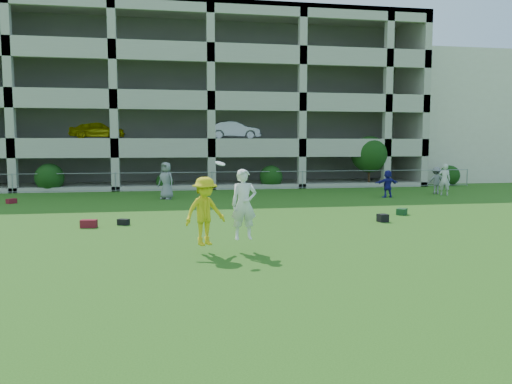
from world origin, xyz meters
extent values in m
plane|color=#235114|center=(0.00, 0.00, 0.00)|extent=(100.00, 100.00, 0.00)
cube|color=beige|center=(23.00, 28.00, 5.00)|extent=(16.00, 14.00, 10.00)
imported|color=gray|center=(-2.89, 14.16, 0.99)|extent=(1.15, 1.10, 1.99)
imported|color=navy|center=(9.20, 12.91, 0.76)|extent=(1.44, 0.60, 1.51)
imported|color=silver|center=(12.92, 13.42, 0.91)|extent=(0.78, 0.66, 1.81)
imported|color=slate|center=(12.87, 14.23, 0.79)|extent=(1.12, 0.79, 1.59)
cube|color=#580F1E|center=(-5.59, 5.35, 0.14)|extent=(0.59, 0.38, 0.28)
cube|color=black|center=(-4.43, 5.73, 0.11)|extent=(0.47, 0.41, 0.22)
cube|color=black|center=(6.85, 6.43, 0.13)|extent=(0.59, 0.61, 0.26)
cube|color=black|center=(5.24, 4.75, 0.15)|extent=(0.39, 0.39, 0.30)
cube|color=#550E1C|center=(-10.49, 13.50, 0.12)|extent=(0.49, 0.53, 0.24)
imported|color=yellow|center=(-1.83, 0.45, 1.15)|extent=(1.38, 1.15, 1.85)
imported|color=white|center=(-0.76, 0.51, 1.31)|extent=(0.72, 0.49, 1.93)
cylinder|color=white|center=(-1.42, 0.36, 2.44)|extent=(0.29, 0.27, 0.17)
cube|color=#9E998C|center=(0.00, 32.75, 6.00)|extent=(30.00, 0.50, 12.00)
cube|color=#9E998C|center=(14.75, 26.00, 6.00)|extent=(0.50, 14.00, 12.00)
cube|color=#9E998C|center=(0.00, 26.00, 11.85)|extent=(30.00, 14.00, 0.30)
cube|color=#9E998C|center=(0.00, 26.00, 0.15)|extent=(30.00, 14.00, 0.30)
cube|color=#9E998C|center=(0.00, 26.00, 3.15)|extent=(30.00, 14.00, 0.30)
cube|color=#9E998C|center=(0.00, 26.00, 6.15)|extent=(30.00, 14.00, 0.30)
cube|color=#9E998C|center=(0.00, 26.00, 9.15)|extent=(30.00, 14.00, 0.30)
cube|color=#9E998C|center=(0.00, 19.15, 2.55)|extent=(30.00, 0.30, 0.90)
cube|color=#9E998C|center=(0.00, 19.15, 5.55)|extent=(30.00, 0.30, 0.90)
cube|color=#9E998C|center=(0.00, 19.15, 8.55)|extent=(30.00, 0.30, 0.90)
cube|color=#9E998C|center=(0.00, 19.15, 11.55)|extent=(30.00, 0.30, 0.90)
cube|color=#9E998C|center=(-12.00, 19.25, 6.00)|extent=(0.50, 0.50, 12.00)
cube|color=#9E998C|center=(-6.00, 19.25, 6.00)|extent=(0.50, 0.50, 12.00)
cube|color=#9E998C|center=(0.00, 19.25, 6.00)|extent=(0.50, 0.50, 12.00)
cube|color=#9E998C|center=(6.00, 19.25, 6.00)|extent=(0.50, 0.50, 12.00)
cube|color=#9E998C|center=(12.00, 19.25, 6.00)|extent=(0.50, 0.50, 12.00)
cube|color=#605E59|center=(0.00, 28.00, 6.00)|extent=(29.00, 9.00, 11.60)
imported|color=#FFF10D|center=(-7.59, 24.00, 3.96)|extent=(3.95, 1.75, 1.32)
imported|color=#B8BCBF|center=(2.04, 24.00, 3.96)|extent=(4.11, 1.73, 1.32)
cylinder|color=gray|center=(-12.00, 19.00, 0.60)|extent=(0.06, 0.06, 1.20)
cylinder|color=gray|center=(-6.00, 19.00, 0.60)|extent=(0.06, 0.06, 1.20)
cylinder|color=gray|center=(0.00, 19.00, 0.60)|extent=(0.06, 0.06, 1.20)
cylinder|color=gray|center=(6.00, 19.00, 0.60)|extent=(0.06, 0.06, 1.20)
cylinder|color=gray|center=(12.00, 19.00, 0.60)|extent=(0.06, 0.06, 1.20)
cylinder|color=gray|center=(18.00, 19.00, 0.60)|extent=(0.06, 0.06, 1.20)
cylinder|color=gray|center=(0.00, 19.00, 1.15)|extent=(36.00, 0.04, 0.04)
cylinder|color=gray|center=(0.00, 19.00, 0.08)|extent=(36.00, 0.04, 0.04)
sphere|color=#163D11|center=(-10.00, 19.60, 0.88)|extent=(1.76, 1.76, 1.76)
sphere|color=#163D11|center=(-3.00, 19.60, 0.55)|extent=(1.10, 1.10, 1.10)
sphere|color=#163D11|center=(4.00, 19.60, 0.77)|extent=(1.54, 1.54, 1.54)
cylinder|color=#382314|center=(11.00, 19.80, 0.98)|extent=(0.16, 0.16, 1.96)
sphere|color=#163D11|center=(11.00, 19.80, 2.24)|extent=(2.52, 2.52, 2.52)
sphere|color=#163D11|center=(17.00, 19.60, 0.72)|extent=(1.43, 1.43, 1.43)
camera|label=1|loc=(-2.80, -12.90, 2.97)|focal=35.00mm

